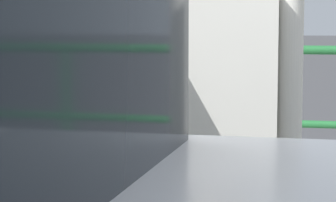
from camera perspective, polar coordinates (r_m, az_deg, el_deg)
name	(u,v)px	position (r m, az deg, el deg)	size (l,w,h in m)	color
parking_meter	(76,103)	(2.69, -7.21, -0.19)	(0.17, 0.18, 1.39)	slate
pedestrian_at_meter	(215,133)	(2.56, 3.71, -2.52)	(0.60, 0.61, 1.62)	brown
background_railing	(225,93)	(5.07, 4.46, 0.63)	(24.06, 0.06, 1.15)	#1E602D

